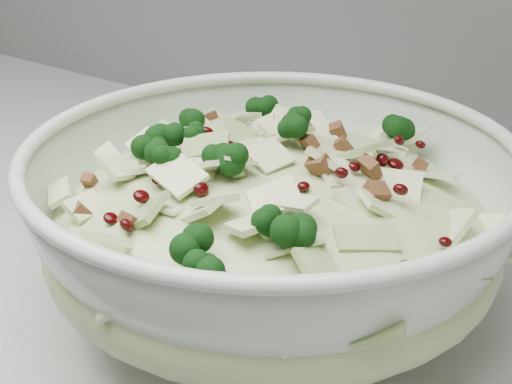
# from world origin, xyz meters

# --- Properties ---
(mixing_bowl) EXTENTS (0.37, 0.37, 0.15)m
(mixing_bowl) POSITION_xyz_m (-0.17, 1.60, 0.98)
(mixing_bowl) COLOR silver
(mixing_bowl) RESTS_ON counter
(salad) EXTENTS (0.35, 0.35, 0.15)m
(salad) POSITION_xyz_m (-0.17, 1.60, 1.00)
(salad) COLOR #C6CE8D
(salad) RESTS_ON mixing_bowl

